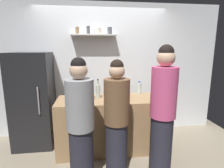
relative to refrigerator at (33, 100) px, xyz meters
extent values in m
plane|color=gray|center=(1.25, -0.85, -0.83)|extent=(5.28, 5.28, 0.00)
cube|color=white|center=(1.25, 0.40, 0.47)|extent=(4.80, 0.10, 2.60)
cube|color=silver|center=(1.10, 0.24, 1.14)|extent=(0.85, 0.22, 0.02)
cylinder|color=olive|center=(0.80, 0.24, 1.22)|extent=(0.07, 0.07, 0.13)
cylinder|color=#4C4C51|center=(1.00, 0.24, 1.23)|extent=(0.06, 0.06, 0.15)
cylinder|color=beige|center=(1.20, 0.24, 1.21)|extent=(0.08, 0.08, 0.11)
cylinder|color=#4C4C51|center=(1.40, 0.24, 1.22)|extent=(0.08, 0.08, 0.13)
cube|color=black|center=(0.00, 0.00, 0.00)|extent=(0.66, 0.64, 1.67)
cylinder|color=#99999E|center=(0.18, -0.34, 0.08)|extent=(0.02, 0.02, 0.45)
cube|color=#9E7A51|center=(1.36, -0.34, -0.38)|extent=(1.83, 0.68, 0.91)
cube|color=gray|center=(0.77, -0.20, 0.10)|extent=(0.34, 0.24, 0.05)
cylinder|color=#B2B2B7|center=(1.29, -0.08, 0.13)|extent=(0.09, 0.09, 0.12)
cylinder|color=silver|center=(1.31, -0.08, 0.19)|extent=(0.01, 0.02, 0.16)
cylinder|color=silver|center=(1.28, -0.08, 0.20)|extent=(0.01, 0.01, 0.19)
cylinder|color=silver|center=(1.29, -0.06, 0.19)|extent=(0.01, 0.01, 0.17)
cylinder|color=silver|center=(1.28, -0.06, 0.19)|extent=(0.02, 0.01, 0.17)
cylinder|color=silver|center=(1.29, -0.08, 0.19)|extent=(0.01, 0.02, 0.16)
cylinder|color=#B2BFB2|center=(1.13, -0.30, 0.19)|extent=(0.07, 0.07, 0.23)
cylinder|color=#B2BFB2|center=(1.13, -0.30, 0.34)|extent=(0.03, 0.03, 0.08)
cylinder|color=#333333|center=(1.13, -0.30, 0.39)|extent=(0.03, 0.03, 0.02)
cylinder|color=#19471E|center=(1.46, -0.62, 0.17)|extent=(0.07, 0.07, 0.20)
cylinder|color=#19471E|center=(1.46, -0.62, 0.31)|extent=(0.03, 0.03, 0.08)
cylinder|color=black|center=(1.46, -0.62, 0.36)|extent=(0.03, 0.03, 0.02)
cylinder|color=#472814|center=(1.01, -0.35, 0.17)|extent=(0.07, 0.07, 0.19)
cylinder|color=#472814|center=(1.01, -0.35, 0.31)|extent=(0.03, 0.03, 0.09)
cylinder|color=maroon|center=(1.01, -0.35, 0.36)|extent=(0.03, 0.03, 0.02)
cylinder|color=black|center=(1.63, -0.32, 0.18)|extent=(0.07, 0.07, 0.22)
cylinder|color=black|center=(1.63, -0.32, 0.34)|extent=(0.03, 0.03, 0.10)
cylinder|color=gold|center=(1.63, -0.32, 0.40)|extent=(0.03, 0.03, 0.02)
cylinder|color=silver|center=(1.91, -0.07, 0.17)|extent=(0.08, 0.08, 0.19)
cylinder|color=silver|center=(1.91, -0.07, 0.28)|extent=(0.04, 0.04, 0.03)
cylinder|color=blue|center=(1.91, -0.07, 0.30)|extent=(0.05, 0.05, 0.02)
cylinder|color=#262633|center=(1.34, -0.98, -0.46)|extent=(0.30, 0.30, 0.75)
cylinder|color=brown|center=(1.34, -0.98, 0.22)|extent=(0.34, 0.34, 0.60)
sphere|color=#D8AD8C|center=(1.34, -0.98, 0.62)|extent=(0.20, 0.20, 0.20)
sphere|color=black|center=(1.34, -0.98, 0.68)|extent=(0.17, 0.17, 0.17)
cylinder|color=#262633|center=(0.87, -1.13, -0.45)|extent=(0.30, 0.30, 0.77)
cylinder|color=gray|center=(0.87, -1.13, 0.24)|extent=(0.34, 0.34, 0.61)
sphere|color=#D8AD8C|center=(0.87, -1.13, 0.65)|extent=(0.21, 0.21, 0.21)
sphere|color=black|center=(0.87, -1.13, 0.72)|extent=(0.18, 0.18, 0.18)
cylinder|color=#262633|center=(1.95, -1.05, -0.41)|extent=(0.30, 0.30, 0.84)
cylinder|color=#D14C7F|center=(1.95, -1.05, 0.34)|extent=(0.34, 0.34, 0.67)
sphere|color=#D8AD8C|center=(1.95, -1.05, 0.79)|extent=(0.23, 0.23, 0.23)
sphere|color=black|center=(1.95, -1.05, 0.85)|extent=(0.19, 0.19, 0.19)
camera|label=1|loc=(0.99, -3.20, 0.90)|focal=28.69mm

